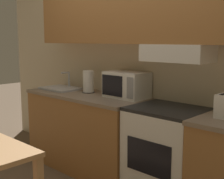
# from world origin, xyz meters

# --- Properties ---
(ground_plane) EXTENTS (16.00, 16.00, 0.00)m
(ground_plane) POSITION_xyz_m (0.00, 0.00, 0.00)
(ground_plane) COLOR brown
(wall_back) EXTENTS (5.13, 0.38, 2.55)m
(wall_back) POSITION_xyz_m (0.01, -0.06, 1.51)
(wall_back) COLOR beige
(wall_back) RESTS_ON ground_plane
(lower_counter_main) EXTENTS (1.55, 0.62, 0.90)m
(lower_counter_main) POSITION_xyz_m (-0.60, -0.30, 0.45)
(lower_counter_main) COLOR #A36B38
(lower_counter_main) RESTS_ON ground_plane
(stove_range) EXTENTS (0.67, 0.58, 0.90)m
(stove_range) POSITION_xyz_m (0.51, -0.29, 0.45)
(stove_range) COLOR white
(stove_range) RESTS_ON ground_plane
(microwave) EXTENTS (0.46, 0.30, 0.28)m
(microwave) POSITION_xyz_m (-0.10, -0.16, 1.04)
(microwave) COLOR white
(microwave) RESTS_ON lower_counter_main
(sink_basin) EXTENTS (0.48, 0.36, 0.22)m
(sink_basin) POSITION_xyz_m (-1.08, -0.30, 0.92)
(sink_basin) COLOR #B7BABF
(sink_basin) RESTS_ON lower_counter_main
(paper_towel_roll) EXTENTS (0.15, 0.15, 0.26)m
(paper_towel_roll) POSITION_xyz_m (-0.64, -0.22, 1.03)
(paper_towel_roll) COLOR black
(paper_towel_roll) RESTS_ON lower_counter_main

